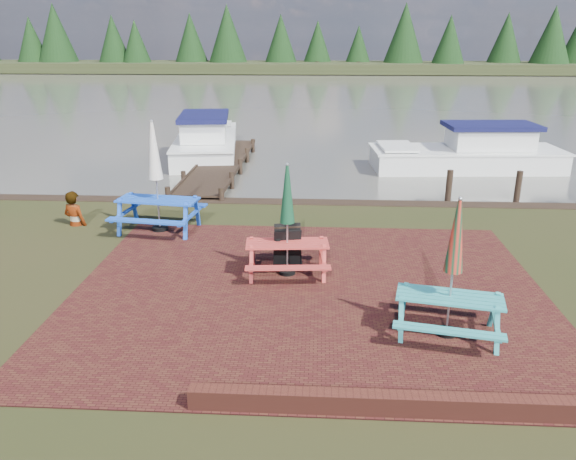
# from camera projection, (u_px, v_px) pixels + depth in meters

# --- Properties ---
(ground) EXTENTS (120.00, 120.00, 0.00)m
(ground) POSITION_uv_depth(u_px,v_px,m) (307.00, 316.00, 9.83)
(ground) COLOR black
(ground) RESTS_ON ground
(paving) EXTENTS (9.00, 7.50, 0.02)m
(paving) POSITION_uv_depth(u_px,v_px,m) (308.00, 291.00, 10.77)
(paving) COLOR #361211
(paving) RESTS_ON ground
(brick_wall) EXTENTS (6.21, 1.79, 0.30)m
(brick_wall) POSITION_uv_depth(u_px,v_px,m) (465.00, 398.00, 7.39)
(brick_wall) COLOR #4C1E16
(brick_wall) RESTS_ON ground
(water) EXTENTS (120.00, 60.00, 0.02)m
(water) POSITION_uv_depth(u_px,v_px,m) (318.00, 95.00, 44.67)
(water) COLOR #49463E
(water) RESTS_ON ground
(far_treeline) EXTENTS (120.00, 10.00, 8.10)m
(far_treeline) POSITION_uv_depth(u_px,v_px,m) (320.00, 44.00, 70.88)
(far_treeline) COLOR black
(far_treeline) RESTS_ON ground
(picnic_table_teal) EXTENTS (1.94, 1.79, 2.33)m
(picnic_table_teal) POSITION_uv_depth(u_px,v_px,m) (451.00, 290.00, 8.96)
(picnic_table_teal) COLOR teal
(picnic_table_teal) RESTS_ON ground
(picnic_table_red) EXTENTS (1.77, 1.61, 2.31)m
(picnic_table_red) POSITION_uv_depth(u_px,v_px,m) (287.00, 238.00, 11.27)
(picnic_table_red) COLOR #B5342E
(picnic_table_red) RESTS_ON ground
(picnic_table_blue) EXTENTS (2.18, 1.99, 2.73)m
(picnic_table_blue) POSITION_uv_depth(u_px,v_px,m) (157.00, 194.00, 13.77)
(picnic_table_blue) COLOR blue
(picnic_table_blue) RESTS_ON ground
(chalkboard) EXTENTS (0.60, 0.64, 0.91)m
(chalkboard) POSITION_uv_depth(u_px,v_px,m) (288.00, 247.00, 11.71)
(chalkboard) COLOR black
(chalkboard) RESTS_ON ground
(jetty) EXTENTS (1.76, 9.08, 1.00)m
(jetty) POSITION_uv_depth(u_px,v_px,m) (220.00, 165.00, 20.60)
(jetty) COLOR black
(jetty) RESTS_ON ground
(boat_jetty) EXTENTS (3.30, 7.22, 2.02)m
(boat_jetty) POSITION_uv_depth(u_px,v_px,m) (206.00, 142.00, 23.22)
(boat_jetty) COLOR silver
(boat_jetty) RESTS_ON ground
(boat_near) EXTENTS (7.15, 2.88, 1.90)m
(boat_near) POSITION_uv_depth(u_px,v_px,m) (470.00, 155.00, 20.99)
(boat_near) COLOR silver
(boat_near) RESTS_ON ground
(person) EXTENTS (0.75, 0.61, 1.78)m
(person) POSITION_uv_depth(u_px,v_px,m) (72.00, 192.00, 14.21)
(person) COLOR gray
(person) RESTS_ON ground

